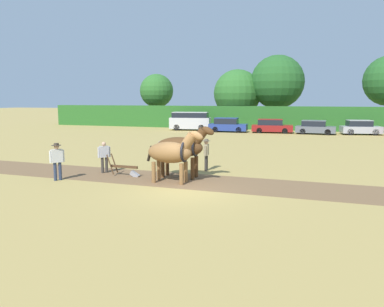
% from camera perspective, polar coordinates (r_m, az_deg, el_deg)
% --- Properties ---
extents(ground_plane, '(240.00, 240.00, 0.00)m').
position_cam_1_polar(ground_plane, '(15.23, -0.77, -5.62)').
color(ground_plane, '#A88E4C').
extents(plowed_furrow_strip, '(32.15, 3.80, 0.01)m').
position_cam_1_polar(plowed_furrow_strip, '(19.46, -15.92, -2.86)').
color(plowed_furrow_strip, brown).
rests_on(plowed_furrow_strip, ground).
extents(hedgerow, '(60.45, 1.27, 2.81)m').
position_cam_1_polar(hedgerow, '(46.21, 12.16, 5.31)').
color(hedgerow, '#286023').
rests_on(hedgerow, ground).
extents(tree_far_left, '(4.83, 4.83, 7.27)m').
position_cam_1_polar(tree_far_left, '(55.14, -5.41, 9.47)').
color(tree_far_left, '#423323').
rests_on(tree_far_left, ground).
extents(tree_left, '(6.43, 6.43, 7.67)m').
position_cam_1_polar(tree_left, '(51.94, 6.93, 9.10)').
color(tree_left, brown).
rests_on(tree_left, ground).
extents(tree_center_left, '(7.00, 7.00, 9.40)m').
position_cam_1_polar(tree_center_left, '(51.36, 12.87, 10.57)').
color(tree_center_left, brown).
rests_on(tree_center_left, ground).
extents(draft_horse_lead_left, '(2.70, 1.02, 2.40)m').
position_cam_1_polar(draft_horse_lead_left, '(16.35, -3.07, 0.17)').
color(draft_horse_lead_left, brown).
rests_on(draft_horse_lead_left, ground).
extents(draft_horse_lead_right, '(2.97, 1.04, 2.51)m').
position_cam_1_polar(draft_horse_lead_right, '(17.44, -1.57, 0.97)').
color(draft_horse_lead_right, '#513319').
rests_on(draft_horse_lead_right, ground).
extents(plow, '(1.65, 0.47, 1.13)m').
position_cam_1_polar(plow, '(18.17, -9.94, -2.42)').
color(plow, '#4C331E').
rests_on(plow, ground).
extents(farmer_at_plow, '(0.47, 0.49, 1.56)m').
position_cam_1_polar(farmer_at_plow, '(19.13, -13.24, -0.24)').
color(farmer_at_plow, '#38332D').
rests_on(farmer_at_plow, ground).
extents(farmer_beside_team, '(0.41, 0.64, 1.64)m').
position_cam_1_polar(farmer_beside_team, '(19.22, 2.19, 0.19)').
color(farmer_beside_team, '#38332D').
rests_on(farmer_beside_team, ground).
extents(farmer_onlooker_left, '(0.46, 0.54, 1.70)m').
position_cam_1_polar(farmer_onlooker_left, '(17.94, -19.88, -0.74)').
color(farmer_onlooker_left, '#28334C').
rests_on(farmer_onlooker_left, ground).
extents(parked_van, '(4.94, 2.57, 2.15)m').
position_cam_1_polar(parked_van, '(44.50, -0.26, 5.00)').
color(parked_van, '#BCBCC1').
rests_on(parked_van, ground).
extents(parked_car_left, '(4.28, 1.92, 1.59)m').
position_cam_1_polar(parked_car_left, '(42.27, 5.45, 4.32)').
color(parked_car_left, navy).
rests_on(parked_car_left, ground).
extents(parked_car_center_left, '(4.49, 2.11, 1.50)m').
position_cam_1_polar(parked_car_center_left, '(41.92, 12.03, 4.08)').
color(parked_car_center_left, maroon).
rests_on(parked_car_center_left, ground).
extents(parked_car_center, '(4.10, 2.07, 1.45)m').
position_cam_1_polar(parked_car_center, '(41.57, 18.24, 3.79)').
color(parked_car_center, '#565B66').
rests_on(parked_car_center, ground).
extents(parked_car_center_right, '(4.16, 2.39, 1.52)m').
position_cam_1_polar(parked_car_center_right, '(42.56, 24.27, 3.61)').
color(parked_car_center_right, '#9E9EA8').
rests_on(parked_car_center_right, ground).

